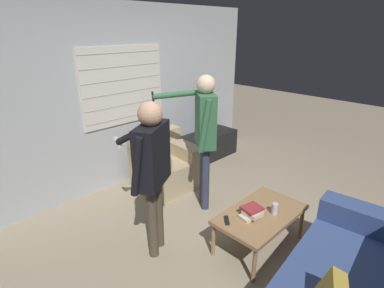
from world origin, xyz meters
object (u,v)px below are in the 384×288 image
tv (209,120)px  person_right_standing (204,127)px  person_left_standing (152,162)px  book_stack (252,212)px  spare_remote (227,220)px  coffee_table (260,216)px  armchair_beige (165,165)px  soda_can (275,209)px

tv → person_right_standing: person_right_standing is taller
person_left_standing → book_stack: 1.13m
tv → spare_remote: tv is taller
coffee_table → spare_remote: size_ratio=8.07×
armchair_beige → person_left_standing: size_ratio=0.55×
tv → book_stack: tv is taller
coffee_table → person_right_standing: size_ratio=0.57×
person_right_standing → spare_remote: bearing=-175.5°
person_left_standing → soda_can: (0.90, -0.84, -0.54)m
person_right_standing → spare_remote: (-0.53, -0.82, -0.66)m
soda_can → coffee_table: bearing=125.5°
person_right_standing → book_stack: bearing=-159.6°
book_stack → soda_can: 0.25m
tv → book_stack: 2.51m
tv → spare_remote: size_ratio=5.74×
person_right_standing → armchair_beige: bearing=37.7°
book_stack → spare_remote: 0.28m
coffee_table → spare_remote: (-0.37, 0.15, 0.05)m
person_right_standing → book_stack: person_right_standing is taller
person_right_standing → soda_can: bearing=-147.0°
person_left_standing → spare_remote: size_ratio=13.23×
armchair_beige → tv: (1.23, 0.26, 0.38)m
person_left_standing → soda_can: 1.34m
book_stack → coffee_table: bearing=-11.3°
person_left_standing → book_stack: bearing=-75.7°
book_stack → spare_remote: size_ratio=2.11×
person_right_standing → book_stack: 1.17m
armchair_beige → book_stack: 1.75m
person_left_standing → spare_remote: bearing=-82.1°
spare_remote → book_stack: bearing=15.5°
tv → soda_can: 2.51m
tv → coffee_table: bearing=8.4°
tv → person_right_standing: (-1.23, -1.04, 0.39)m
book_stack → soda_can: (0.21, -0.13, 0.01)m
coffee_table → person_left_standing: person_left_standing is taller
person_left_standing → coffee_table: bearing=-71.8°
person_left_standing → soda_can: bearing=-73.2°
tv → book_stack: (-1.52, -1.99, -0.24)m
tv → book_stack: bearing=5.7°
spare_remote → coffee_table: bearing=20.9°
tv → armchair_beige: bearing=-34.9°
tv → spare_remote: 2.58m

